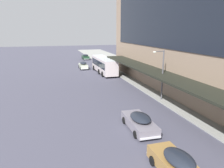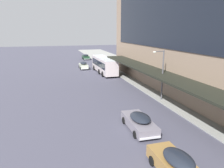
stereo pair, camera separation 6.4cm
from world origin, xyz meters
name	(u,v)px [view 1 (the left image)]	position (x,y,z in m)	size (l,w,h in m)	color
transit_bus_kerbside_front	(104,64)	(4.16, 35.99, 1.82)	(2.86, 11.35, 3.17)	beige
sedan_far_back	(177,165)	(0.31, 3.40, 0.80)	(1.88, 4.61, 1.63)	olive
sedan_lead_near	(139,122)	(0.72, 9.87, 0.74)	(2.05, 4.95, 1.50)	gray
sedan_oncoming_rear	(83,65)	(0.89, 42.03, 0.82)	(1.78, 4.39, 1.68)	beige
sedan_trailing_mid	(85,57)	(4.13, 58.42, 0.77)	(1.97, 4.88, 1.55)	#1C3A25
street_lamp	(161,71)	(6.38, 16.66, 3.71)	(1.50, 0.28, 6.02)	#4C4C51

